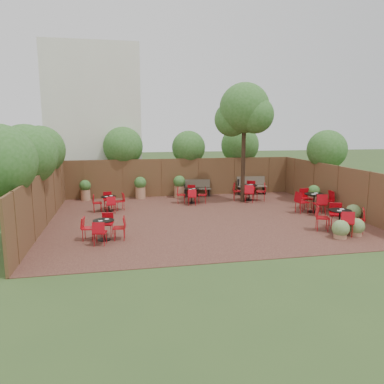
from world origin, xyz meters
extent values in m
plane|color=#354F23|center=(0.00, 0.00, 0.00)|extent=(80.00, 80.00, 0.00)
cube|color=#391C17|center=(0.00, 0.00, 0.01)|extent=(12.00, 10.00, 0.02)
cube|color=#533A1E|center=(0.00, 5.00, 1.00)|extent=(12.00, 0.08, 2.00)
cube|color=#533A1E|center=(-6.00, 0.00, 1.00)|extent=(0.08, 10.00, 2.00)
cube|color=#533A1E|center=(6.00, 0.00, 1.00)|extent=(0.08, 10.00, 2.00)
cube|color=silver|center=(-4.50, 8.00, 4.00)|extent=(5.00, 4.00, 8.00)
sphere|color=#2C5E1E|center=(-6.60, 3.00, 2.64)|extent=(2.14, 2.14, 2.14)
sphere|color=#2C5E1E|center=(-6.50, 0.00, 2.66)|extent=(2.20, 2.20, 2.20)
sphere|color=#2C5E1E|center=(-3.00, 5.70, 2.62)|extent=(2.08, 2.08, 2.08)
sphere|color=#2C5E1E|center=(0.50, 5.60, 2.54)|extent=(1.81, 1.81, 1.81)
sphere|color=#2C5E1E|center=(3.50, 5.80, 2.64)|extent=(2.13, 2.13, 2.13)
sphere|color=#2C5E1E|center=(6.60, 2.00, 2.57)|extent=(1.89, 1.89, 1.89)
cylinder|color=black|center=(2.66, 2.79, 2.39)|extent=(0.26, 0.26, 4.75)
sphere|color=#2C5E1E|center=(2.66, 2.79, 4.53)|extent=(2.37, 2.37, 2.37)
sphere|color=#2C5E1E|center=(2.16, 3.19, 4.01)|extent=(1.66, 1.66, 1.66)
sphere|color=#2C5E1E|center=(3.06, 2.39, 4.20)|extent=(1.73, 1.73, 1.73)
cube|color=brown|center=(0.77, 4.55, 0.43)|extent=(1.47, 0.60, 0.05)
cube|color=brown|center=(0.77, 4.74, 0.69)|extent=(1.43, 0.28, 0.43)
cube|color=black|center=(0.12, 4.55, 0.21)|extent=(0.11, 0.43, 0.38)
cube|color=black|center=(1.42, 4.55, 0.21)|extent=(0.11, 0.43, 0.38)
cube|color=brown|center=(3.81, 4.55, 0.47)|extent=(1.59, 0.58, 0.05)
cube|color=brown|center=(3.81, 4.76, 0.75)|extent=(1.56, 0.23, 0.47)
cube|color=black|center=(3.10, 4.55, 0.23)|extent=(0.10, 0.47, 0.42)
cube|color=black|center=(4.52, 4.55, 0.23)|extent=(0.10, 0.47, 0.42)
cylinder|color=black|center=(3.11, 3.05, 0.04)|extent=(0.46, 0.46, 0.03)
cylinder|color=black|center=(3.11, 3.05, 0.40)|extent=(0.05, 0.05, 0.73)
cylinder|color=black|center=(3.11, 3.05, 0.78)|extent=(0.79, 0.79, 0.03)
cube|color=white|center=(3.23, 3.13, 0.80)|extent=(0.17, 0.14, 0.02)
cube|color=white|center=(3.00, 2.92, 0.80)|extent=(0.17, 0.14, 0.02)
cylinder|color=black|center=(-3.74, 1.96, 0.03)|extent=(0.39, 0.39, 0.03)
cylinder|color=black|center=(-3.74, 1.96, 0.35)|extent=(0.04, 0.04, 0.62)
cylinder|color=black|center=(-3.74, 1.96, 0.66)|extent=(0.67, 0.67, 0.03)
cube|color=white|center=(-3.63, 2.03, 0.68)|extent=(0.13, 0.10, 0.01)
cube|color=white|center=(-3.83, 1.85, 0.68)|extent=(0.13, 0.10, 0.01)
cylinder|color=black|center=(4.28, -2.88, 0.04)|extent=(0.46, 0.46, 0.03)
cylinder|color=black|center=(4.28, -2.88, 0.40)|extent=(0.05, 0.05, 0.72)
cylinder|color=black|center=(4.28, -2.88, 0.78)|extent=(0.79, 0.79, 0.03)
cube|color=white|center=(4.40, -2.80, 0.80)|extent=(0.17, 0.15, 0.02)
cube|color=white|center=(4.18, -3.00, 0.80)|extent=(0.17, 0.15, 0.02)
cylinder|color=black|center=(0.15, 2.93, 0.03)|extent=(0.40, 0.40, 0.03)
cylinder|color=black|center=(0.15, 2.93, 0.36)|extent=(0.05, 0.05, 0.64)
cylinder|color=black|center=(0.15, 2.93, 0.69)|extent=(0.70, 0.70, 0.03)
cube|color=white|center=(0.26, 3.00, 0.71)|extent=(0.14, 0.11, 0.01)
cube|color=white|center=(0.05, 2.82, 0.71)|extent=(0.14, 0.11, 0.01)
cylinder|color=black|center=(-3.79, -2.31, 0.03)|extent=(0.40, 0.40, 0.03)
cylinder|color=black|center=(-3.79, -2.31, 0.35)|extent=(0.05, 0.05, 0.63)
cylinder|color=black|center=(-3.79, -2.31, 0.68)|extent=(0.68, 0.68, 0.03)
cube|color=white|center=(-3.69, -2.24, 0.70)|extent=(0.13, 0.10, 0.01)
cube|color=white|center=(-3.88, -2.42, 0.70)|extent=(0.13, 0.10, 0.01)
cylinder|color=black|center=(4.94, 0.03, 0.04)|extent=(0.47, 0.47, 0.03)
cylinder|color=black|center=(4.94, 0.03, 0.42)|extent=(0.05, 0.05, 0.75)
cylinder|color=black|center=(4.94, 0.03, 0.81)|extent=(0.82, 0.82, 0.03)
cube|color=white|center=(5.06, 0.11, 0.83)|extent=(0.15, 0.11, 0.02)
cube|color=white|center=(4.83, -0.10, 0.83)|extent=(0.15, 0.11, 0.02)
cylinder|color=#A57252|center=(-2.21, 4.57, 0.31)|extent=(0.51, 0.51, 0.59)
sphere|color=#2C5E1E|center=(-2.21, 4.57, 0.84)|extent=(0.61, 0.61, 0.61)
cylinder|color=#A57252|center=(-0.20, 4.48, 0.32)|extent=(0.52, 0.52, 0.60)
sphere|color=#2C5E1E|center=(-0.20, 4.48, 0.85)|extent=(0.63, 0.63, 0.63)
cylinder|color=#A57252|center=(-4.94, 4.65, 0.29)|extent=(0.47, 0.47, 0.53)
sphere|color=#2C5E1E|center=(-4.94, 4.65, 0.76)|extent=(0.56, 0.56, 0.56)
cylinder|color=#A57252|center=(5.36, 0.82, 0.29)|extent=(0.47, 0.47, 0.54)
sphere|color=#2C5E1E|center=(5.36, 0.82, 0.78)|extent=(0.57, 0.57, 0.57)
cylinder|color=#A57252|center=(4.57, -3.43, 0.11)|extent=(0.40, 0.40, 0.18)
sphere|color=#608243|center=(4.57, -3.43, 0.34)|extent=(0.55, 0.55, 0.55)
cylinder|color=#A57252|center=(3.86, -3.61, 0.11)|extent=(0.41, 0.41, 0.19)
sphere|color=#608243|center=(3.86, -3.61, 0.35)|extent=(0.56, 0.56, 0.56)
cylinder|color=#A57252|center=(5.70, -1.62, 0.12)|extent=(0.44, 0.44, 0.20)
sphere|color=#608243|center=(5.70, -1.62, 0.37)|extent=(0.60, 0.60, 0.60)
camera|label=1|loc=(-3.24, -14.13, 3.65)|focal=34.38mm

